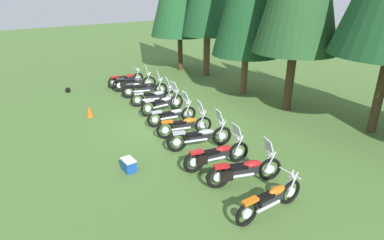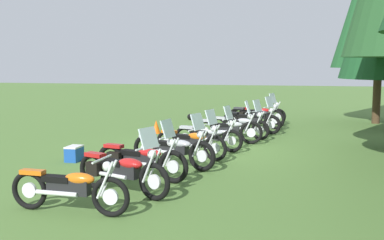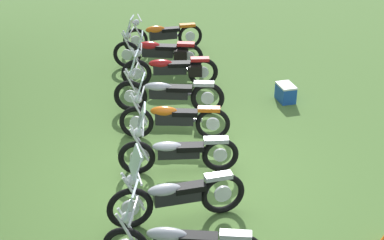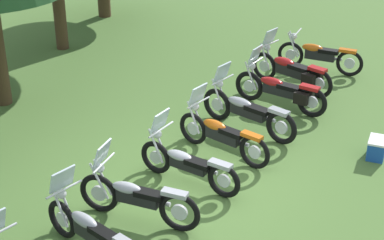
# 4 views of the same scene
# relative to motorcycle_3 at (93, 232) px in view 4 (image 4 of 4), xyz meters

# --- Properties ---
(ground_plane) EXTENTS (80.00, 80.00, 0.00)m
(ground_plane) POSITION_rel_motorcycle_3_xyz_m (2.41, -0.67, -0.45)
(ground_plane) COLOR #4C7033
(motorcycle_3) EXTENTS (1.04, 2.16, 1.34)m
(motorcycle_3) POSITION_rel_motorcycle_3_xyz_m (0.00, 0.00, 0.00)
(motorcycle_3) COLOR black
(motorcycle_3) RESTS_ON ground_plane
(motorcycle_4) EXTENTS (0.71, 2.23, 1.38)m
(motorcycle_4) POSITION_rel_motorcycle_3_xyz_m (1.10, -0.23, 0.02)
(motorcycle_4) COLOR black
(motorcycle_4) RESTS_ON ground_plane
(motorcycle_5) EXTENTS (0.81, 2.14, 1.34)m
(motorcycle_5) POSITION_rel_motorcycle_3_xyz_m (2.47, -0.63, -0.02)
(motorcycle_5) COLOR black
(motorcycle_5) RESTS_ON ground_plane
(motorcycle_6) EXTENTS (0.95, 2.13, 1.36)m
(motorcycle_6) POSITION_rel_motorcycle_3_xyz_m (3.71, -0.88, 0.01)
(motorcycle_6) COLOR black
(motorcycle_6) RESTS_ON ground_plane
(motorcycle_7) EXTENTS (1.07, 2.31, 1.38)m
(motorcycle_7) POSITION_rel_motorcycle_3_xyz_m (4.88, -1.08, 0.02)
(motorcycle_7) COLOR black
(motorcycle_7) RESTS_ON ground_plane
(motorcycle_8) EXTENTS (0.88, 2.28, 1.37)m
(motorcycle_8) POSITION_rel_motorcycle_3_xyz_m (6.20, -1.51, 0.01)
(motorcycle_8) COLOR black
(motorcycle_8) RESTS_ON ground_plane
(motorcycle_9) EXTENTS (1.09, 2.21, 1.37)m
(motorcycle_9) POSITION_rel_motorcycle_3_xyz_m (7.40, -1.50, 0.03)
(motorcycle_9) COLOR black
(motorcycle_9) RESTS_ON ground_plane
(motorcycle_10) EXTENTS (0.68, 2.25, 1.00)m
(motorcycle_10) POSITION_rel_motorcycle_3_xyz_m (8.74, -1.92, -0.00)
(motorcycle_10) COLOR black
(motorcycle_10) RESTS_ON ground_plane
(picnic_cooler) EXTENTS (0.51, 0.35, 0.40)m
(picnic_cooler) POSITION_rel_motorcycle_3_xyz_m (4.69, -3.82, -0.25)
(picnic_cooler) COLOR #19479E
(picnic_cooler) RESTS_ON ground_plane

